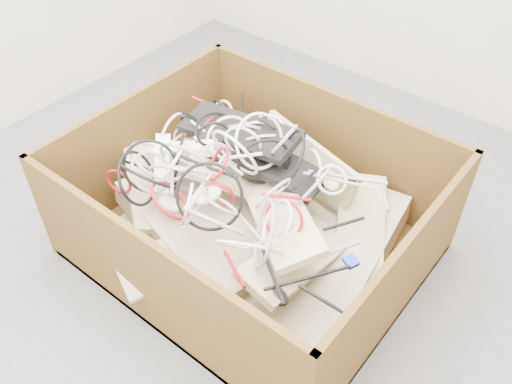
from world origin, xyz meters
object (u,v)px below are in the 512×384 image
Objects in this scene: power_strip_left at (182,150)px; power_strip_right at (162,165)px; cardboard_box at (249,225)px; vga_plug at (351,261)px.

power_strip_right is at bearing -133.95° from power_strip_left.
cardboard_box reaches higher than power_strip_left.
power_strip_left is at bearing -172.58° from cardboard_box.
power_strip_left is 0.79m from vga_plug.
power_strip_left is 1.00× the size of power_strip_right.
cardboard_box is at bearing 66.94° from power_strip_right.
vga_plug is (0.79, -0.04, -0.04)m from power_strip_left.
power_strip_right is at bearing -154.21° from vga_plug.
power_strip_left is at bearing 116.50° from power_strip_right.
power_strip_left reaches higher than vga_plug.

